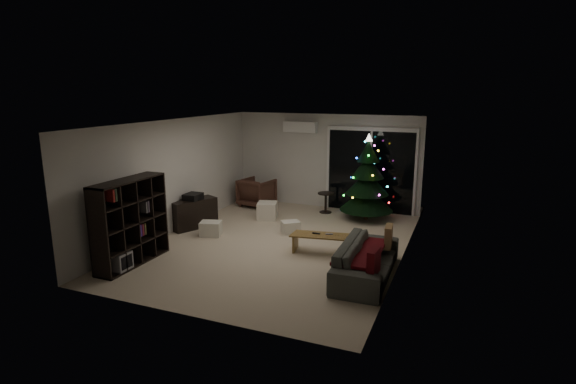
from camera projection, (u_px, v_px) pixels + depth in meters
name	position (u px, v px, depth m)	size (l,w,h in m)	color
room	(322.00, 184.00, 10.26)	(6.50, 7.51, 2.60)	beige
bookshelf	(122.00, 221.00, 8.18)	(0.40, 1.58, 1.58)	black
media_cabinet	(194.00, 214.00, 10.34)	(0.40, 1.06, 0.67)	black
stereo	(193.00, 197.00, 10.25)	(0.34, 0.40, 0.14)	black
armchair	(257.00, 192.00, 12.23)	(0.81, 0.83, 0.76)	#542E21
ottoman	(267.00, 211.00, 11.05)	(0.46, 0.46, 0.42)	beige
cardboard_box_a	(211.00, 229.00, 9.80)	(0.44, 0.34, 0.32)	white
cardboard_box_b	(291.00, 227.00, 9.97)	(0.39, 0.29, 0.27)	white
side_table	(326.00, 203.00, 11.61)	(0.42, 0.42, 0.53)	black
floor_lamp	(276.00, 173.00, 12.72)	(0.26, 0.26, 1.61)	black
sofa	(366.00, 260.00, 7.63)	(2.08, 0.81, 0.61)	black
sofa_throw	(361.00, 251.00, 7.64)	(0.65, 1.50, 0.05)	#3F0C06
cushion_a	(389.00, 236.00, 8.07)	(0.12, 0.40, 0.40)	brown
cushion_b	(374.00, 262.00, 6.90)	(0.12, 0.40, 0.40)	#3F0C06
coffee_table	(323.00, 244.00, 8.71)	(1.23, 0.43, 0.39)	#A57D40
remote_a	(316.00, 233.00, 8.72)	(0.15, 0.05, 0.02)	black
remote_b	(329.00, 234.00, 8.67)	(0.14, 0.04, 0.02)	slate
christmas_tree	(367.00, 177.00, 10.84)	(1.30, 1.30, 2.10)	black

